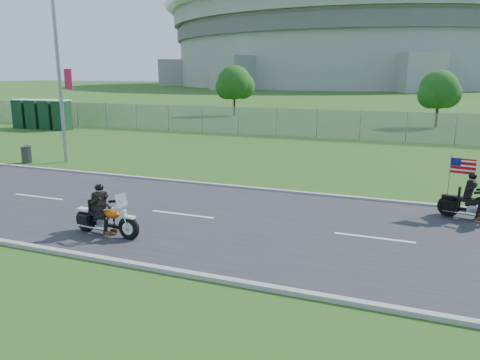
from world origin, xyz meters
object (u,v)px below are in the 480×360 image
at_px(motorcycle_follow, 476,205).
at_px(trash_can, 26,155).
at_px(porta_toilet_a, 62,116).
at_px(porta_toilet_c, 35,115).
at_px(streetlight, 60,49).
at_px(porta_toilet_b, 48,115).
at_px(porta_toilet_d, 22,114).
at_px(motorcycle_lead, 105,220).

bearing_deg(motorcycle_follow, trash_can, -174.31).
xyz_separation_m(porta_toilet_a, porta_toilet_c, (-2.80, 0.00, 0.00)).
relative_size(streetlight, trash_can, 11.85).
height_order(porta_toilet_b, porta_toilet_d, same).
xyz_separation_m(porta_toilet_b, trash_can, (9.65, -11.87, -0.73)).
xyz_separation_m(streetlight, trash_can, (-1.77, -1.09, -5.22)).
relative_size(streetlight, motorcycle_follow, 4.46).
height_order(streetlight, porta_toilet_a, streetlight).
height_order(streetlight, motorcycle_lead, streetlight).
bearing_deg(porta_toilet_d, streetlight, -37.17).
xyz_separation_m(streetlight, porta_toilet_b, (-11.42, 10.78, -4.49)).
xyz_separation_m(porta_toilet_c, motorcycle_lead, (21.70, -19.50, -0.67)).
relative_size(porta_toilet_d, motorcycle_follow, 1.03).
bearing_deg(motorcycle_lead, motorcycle_follow, 32.70).
relative_size(porta_toilet_b, porta_toilet_d, 1.00).
bearing_deg(porta_toilet_a, trash_can, -55.19).
xyz_separation_m(motorcycle_lead, motorcycle_follow, (9.84, 5.32, 0.04)).
relative_size(porta_toilet_a, trash_can, 2.72).
bearing_deg(trash_can, motorcycle_follow, -6.42).
height_order(porta_toilet_d, motorcycle_lead, porta_toilet_d).
relative_size(porta_toilet_c, motorcycle_follow, 1.03).
bearing_deg(streetlight, trash_can, -148.28).
xyz_separation_m(motorcycle_lead, trash_can, (-10.65, 7.63, -0.06)).
bearing_deg(motorcycle_follow, porta_toilet_a, 165.85).
distance_m(streetlight, porta_toilet_b, 16.33).
bearing_deg(porta_toilet_c, motorcycle_follow, -24.20).
distance_m(porta_toilet_d, trash_can, 17.22).
bearing_deg(porta_toilet_b, porta_toilet_a, 0.00).
height_order(porta_toilet_a, motorcycle_lead, porta_toilet_a).
bearing_deg(porta_toilet_b, porta_toilet_c, 180.00).
relative_size(porta_toilet_b, motorcycle_lead, 1.02).
height_order(porta_toilet_c, porta_toilet_d, same).
bearing_deg(porta_toilet_d, trash_can, -43.63).
relative_size(porta_toilet_b, trash_can, 2.72).
distance_m(porta_toilet_c, porta_toilet_d, 1.40).
bearing_deg(motorcycle_lead, trash_can, 148.70).
distance_m(motorcycle_lead, trash_can, 13.10).
xyz_separation_m(porta_toilet_a, porta_toilet_d, (-4.20, 0.00, 0.00)).
bearing_deg(trash_can, motorcycle_lead, -35.60).
relative_size(motorcycle_follow, trash_can, 2.66).
relative_size(porta_toilet_a, porta_toilet_d, 1.00).
height_order(porta_toilet_a, porta_toilet_c, same).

